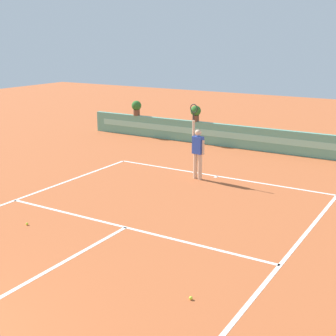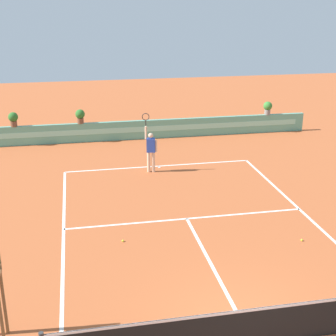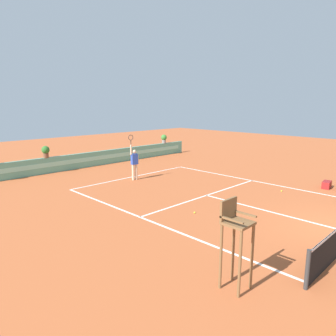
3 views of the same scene
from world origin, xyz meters
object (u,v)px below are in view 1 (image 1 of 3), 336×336
at_px(tennis_ball_mid_court, 27,224).
at_px(potted_plant_left, 196,112).
at_px(tennis_player, 198,149).
at_px(potted_plant_far_left, 137,107).
at_px(tennis_ball_near_baseline, 191,298).

bearing_deg(tennis_ball_mid_court, potted_plant_left, 94.95).
relative_size(tennis_player, potted_plant_far_left, 3.57).
distance_m(tennis_player, tennis_ball_near_baseline, 7.99).
relative_size(tennis_ball_near_baseline, potted_plant_far_left, 0.09).
height_order(tennis_ball_mid_court, potted_plant_left, potted_plant_left).
bearing_deg(tennis_ball_near_baseline, potted_plant_left, 117.67).
xyz_separation_m(tennis_ball_near_baseline, potted_plant_far_left, (-9.70, 12.21, 1.38)).
xyz_separation_m(tennis_ball_mid_court, potted_plant_left, (-0.97, 11.20, 1.38)).
bearing_deg(tennis_ball_mid_court, potted_plant_far_left, 110.84).
bearing_deg(potted_plant_left, tennis_ball_mid_court, -85.05).
bearing_deg(tennis_ball_mid_court, tennis_ball_near_baseline, -10.59).
distance_m(tennis_ball_near_baseline, potted_plant_far_left, 15.65).
relative_size(tennis_player, potted_plant_left, 3.57).
distance_m(tennis_ball_near_baseline, tennis_ball_mid_court, 5.53).
bearing_deg(potted_plant_far_left, tennis_ball_near_baseline, -51.55).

